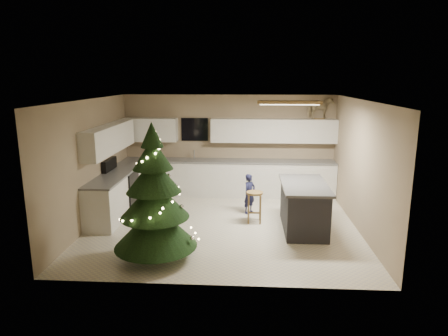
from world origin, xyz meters
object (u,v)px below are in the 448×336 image
Objects in this scene: island at (304,206)px; rocking_horse at (320,108)px; bar_stool at (255,199)px; christmas_tree at (155,204)px; toddler at (250,194)px.

rocking_horse reaches higher than island.
christmas_tree is (-1.71, -1.82, 0.46)m from bar_stool.
christmas_tree is 2.57× the size of toddler.
toddler reaches higher than bar_stool.
christmas_tree is at bearing 120.32° from rocking_horse.
rocking_horse is at bearing 74.89° from island.
rocking_horse is at bearing 52.03° from bar_stool.
bar_stool is 0.74× the size of toddler.
bar_stool is (-0.99, 0.32, 0.02)m from island.
bar_stool is 0.29× the size of christmas_tree.
christmas_tree is 5.33m from rocking_horse.
bar_stool is at bearing 162.00° from island.
rocking_horse reaches higher than christmas_tree.
rocking_horse is at bearing 49.52° from christmas_tree.
island is 2.47× the size of rocking_horse.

